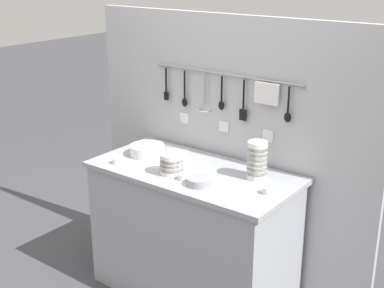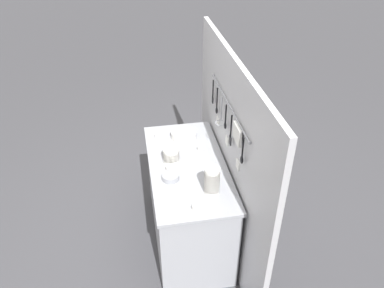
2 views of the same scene
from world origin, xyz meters
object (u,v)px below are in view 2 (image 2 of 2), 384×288
(bowl_stack_short_front, at_px, (171,155))
(cup_back_right, at_px, (157,136))
(bowl_stack_nested_right, at_px, (212,181))
(cup_edge_far, at_px, (200,148))
(steel_mixing_bowl, at_px, (171,177))
(cup_back_left, at_px, (169,168))
(cup_beside_plates, at_px, (195,207))
(plate_stack, at_px, (184,135))

(bowl_stack_short_front, height_order, cup_back_right, bowl_stack_short_front)
(bowl_stack_nested_right, xyz_separation_m, cup_edge_far, (-0.55, 0.02, -0.09))
(bowl_stack_short_front, bearing_deg, cup_back_right, -168.24)
(steel_mixing_bowl, distance_m, cup_back_left, 0.12)
(bowl_stack_short_front, relative_size, bowl_stack_nested_right, 0.61)
(cup_edge_far, bearing_deg, bowl_stack_short_front, -66.90)
(cup_edge_far, relative_size, cup_back_right, 1.00)
(cup_beside_plates, relative_size, cup_back_left, 1.00)
(cup_edge_far, bearing_deg, cup_back_left, -53.47)
(bowl_stack_short_front, bearing_deg, cup_back_left, -17.93)
(cup_back_left, bearing_deg, plate_stack, 156.55)
(cup_beside_plates, bearing_deg, cup_edge_far, 166.20)
(steel_mixing_bowl, distance_m, cup_edge_far, 0.46)
(bowl_stack_short_front, bearing_deg, cup_beside_plates, 8.99)
(bowl_stack_nested_right, distance_m, cup_beside_plates, 0.24)
(steel_mixing_bowl, bearing_deg, bowl_stack_nested_right, 53.92)
(bowl_stack_nested_right, bearing_deg, plate_stack, -173.23)
(cup_back_right, bearing_deg, bowl_stack_short_front, 11.76)
(bowl_stack_short_front, relative_size, steel_mixing_bowl, 1.00)
(plate_stack, height_order, cup_back_left, plate_stack)
(plate_stack, distance_m, cup_beside_plates, 0.93)
(plate_stack, distance_m, cup_back_right, 0.24)
(bowl_stack_short_front, height_order, bowl_stack_nested_right, bowl_stack_nested_right)
(plate_stack, relative_size, cup_back_right, 4.56)
(bowl_stack_short_front, xyz_separation_m, plate_stack, (-0.33, 0.16, -0.03))
(bowl_stack_nested_right, distance_m, steel_mixing_bowl, 0.36)
(cup_back_left, bearing_deg, cup_edge_far, 126.53)
(bowl_stack_short_front, xyz_separation_m, cup_back_right, (-0.38, -0.08, -0.04))
(plate_stack, relative_size, cup_back_left, 4.56)
(cup_beside_plates, bearing_deg, bowl_stack_short_front, -171.01)
(plate_stack, distance_m, cup_back_left, 0.48)
(plate_stack, bearing_deg, cup_edge_far, 27.46)
(bowl_stack_nested_right, bearing_deg, cup_beside_plates, -44.19)
(cup_beside_plates, relative_size, cup_edge_far, 1.00)
(bowl_stack_nested_right, xyz_separation_m, steel_mixing_bowl, (-0.21, -0.28, -0.09))
(cup_back_left, xyz_separation_m, cup_edge_far, (-0.23, 0.31, 0.00))
(bowl_stack_nested_right, xyz_separation_m, cup_back_right, (-0.82, -0.33, -0.09))
(cup_edge_far, bearing_deg, steel_mixing_bowl, -41.37)
(bowl_stack_nested_right, distance_m, cup_edge_far, 0.56)
(bowl_stack_nested_right, distance_m, cup_back_right, 0.89)
(cup_back_left, relative_size, cup_back_right, 1.00)
(bowl_stack_short_front, distance_m, cup_back_right, 0.39)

